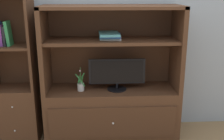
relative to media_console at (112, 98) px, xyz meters
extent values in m
cube|color=#9EA8B2|center=(0.00, 0.34, 0.89)|extent=(6.00, 0.10, 2.80)
cube|color=#4C2D1C|center=(0.00, -0.01, -0.19)|extent=(1.59, 0.53, 0.63)
cube|color=#462A19|center=(0.00, -0.28, -0.19)|extent=(1.47, 0.02, 0.38)
sphere|color=silver|center=(0.00, -0.29, -0.19)|extent=(0.02, 0.02, 0.02)
cube|color=#4C2D1C|center=(-0.77, -0.01, 0.62)|extent=(0.05, 0.53, 0.98)
cube|color=#4C2D1C|center=(0.77, -0.01, 0.62)|extent=(0.05, 0.53, 0.98)
cube|color=#4C2D1C|center=(0.00, 0.25, 0.62)|extent=(1.59, 0.02, 0.98)
cube|color=#4C2D1C|center=(0.00, -0.01, 1.09)|extent=(1.59, 0.53, 0.04)
cube|color=#4C2D1C|center=(0.00, -0.01, 0.71)|extent=(1.49, 0.47, 0.04)
cylinder|color=black|center=(0.06, -0.04, 0.13)|extent=(0.23, 0.23, 0.01)
cylinder|color=black|center=(0.06, -0.04, 0.17)|extent=(0.03, 0.03, 0.06)
cube|color=black|center=(0.06, -0.04, 0.35)|extent=(0.67, 0.02, 0.30)
cube|color=black|center=(0.06, -0.05, 0.35)|extent=(0.62, 0.00, 0.27)
cylinder|color=beige|center=(-0.37, -0.05, 0.17)|extent=(0.08, 0.08, 0.09)
cylinder|color=#3D6B33|center=(-0.37, -0.05, 0.31)|extent=(0.01, 0.01, 0.20)
cube|color=#2D7A38|center=(-0.35, -0.05, 0.26)|extent=(0.02, 0.06, 0.09)
cube|color=#2D7A38|center=(-0.37, -0.03, 0.26)|extent=(0.10, 0.00, 0.15)
cube|color=#2D7A38|center=(-0.39, -0.05, 0.26)|extent=(0.02, 0.09, 0.07)
cube|color=#2D7A38|center=(-0.37, -0.07, 0.26)|extent=(0.11, 0.02, 0.15)
sphere|color=#DB9EC6|center=(-0.37, -0.07, 0.38)|extent=(0.02, 0.02, 0.02)
cube|color=silver|center=(-0.01, 0.00, 0.74)|extent=(0.26, 0.26, 0.02)
cube|color=teal|center=(-0.03, 0.00, 0.76)|extent=(0.23, 0.28, 0.01)
cube|color=#2D519E|center=(-0.01, 0.00, 0.77)|extent=(0.25, 0.34, 0.02)
cube|color=teal|center=(-0.03, -0.02, 0.79)|extent=(0.24, 0.35, 0.03)
cube|color=#4C2D1C|center=(-1.14, -0.01, -0.17)|extent=(0.51, 0.37, 0.67)
sphere|color=silver|center=(-1.14, -0.20, 0.00)|extent=(0.02, 0.02, 0.02)
sphere|color=silver|center=(-1.14, -0.20, -0.30)|extent=(0.02, 0.02, 0.02)
cube|color=#4C2D1C|center=(-0.91, -0.01, 0.71)|extent=(0.03, 0.37, 1.09)
cube|color=#4C2D1C|center=(-1.14, 0.17, 0.71)|extent=(0.51, 0.02, 1.09)
cube|color=#4C2D1C|center=(-1.14, -0.01, 0.65)|extent=(0.45, 0.34, 0.03)
cube|color=purple|center=(-1.23, -0.01, 0.79)|extent=(0.03, 0.13, 0.23)
cube|color=black|center=(-1.19, -0.01, 0.78)|extent=(0.03, 0.14, 0.22)
cube|color=#338C4C|center=(-1.16, -0.01, 0.81)|extent=(0.05, 0.14, 0.28)
camera|label=1|loc=(-0.16, -3.10, 1.28)|focal=43.74mm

